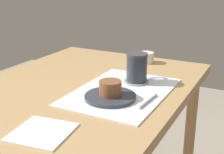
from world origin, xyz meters
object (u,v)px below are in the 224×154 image
object	(u,v)px
coffee_mug	(137,67)
sugar_bowl	(146,58)
pastry_plate	(110,97)
dining_table	(75,110)
pastry	(110,88)

from	to	relation	value
coffee_mug	sugar_bowl	world-z (taller)	coffee_mug
pastry_plate	coffee_mug	size ratio (longest dim) A/B	1.54
dining_table	coffee_mug	distance (m)	0.28
coffee_mug	sugar_bowl	bearing A→B (deg)	14.26
pastry	sugar_bowl	distance (m)	0.47
dining_table	pastry_plate	size ratio (longest dim) A/B	6.32
coffee_mug	sugar_bowl	size ratio (longest dim) A/B	1.60
pastry	sugar_bowl	size ratio (longest dim) A/B	1.06
pastry_plate	sugar_bowl	bearing A→B (deg)	6.88
pastry	coffee_mug	distance (m)	0.19
coffee_mug	pastry	bearing A→B (deg)	175.92
dining_table	sugar_bowl	world-z (taller)	sugar_bowl
dining_table	coffee_mug	bearing A→B (deg)	-47.56
pastry	sugar_bowl	xyz separation A→B (m)	(0.47, 0.06, -0.02)
pastry_plate	pastry	xyz separation A→B (m)	(0.00, 0.00, 0.03)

